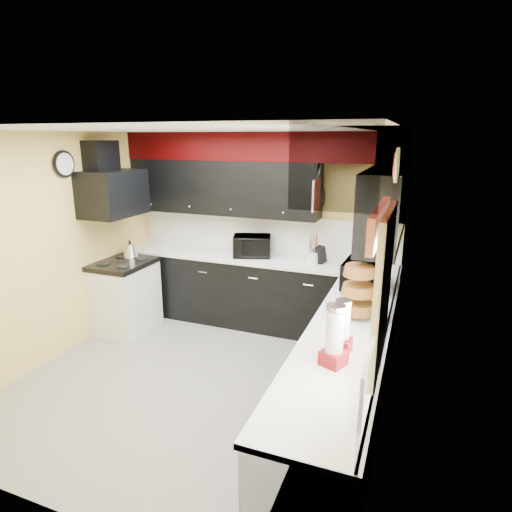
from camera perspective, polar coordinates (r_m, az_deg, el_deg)
The scene contains 35 objects.
ground at distance 4.67m, azimuth -7.19°, elevation -16.02°, with size 3.60×3.60×0.00m, color gray.
wall_back at distance 5.75m, azimuth 0.88°, elevation 3.65°, with size 3.60×0.06×2.50m, color #E0C666.
wall_right at distance 3.67m, azimuth 17.74°, elevation -4.04°, with size 0.06×3.60×2.50m, color #E0C666.
wall_left at distance 5.25m, azimuth -25.28°, elevation 0.98°, with size 0.06×3.60×2.50m, color #E0C666.
ceiling at distance 3.98m, azimuth -8.45°, elevation 16.33°, with size 3.60×3.60×0.06m, color white.
cab_back at distance 5.70m, azimuth -0.20°, elevation -4.83°, with size 3.60×0.60×0.90m, color black.
cab_right at distance 3.77m, azimuth 11.63°, elevation -16.57°, with size 0.60×3.00×0.90m, color black.
counter_back at distance 5.55m, azimuth -0.21°, elevation -0.28°, with size 3.62×0.64×0.04m, color white.
counter_right at distance 3.55m, azimuth 12.05°, elevation -10.11°, with size 0.64×3.02×0.04m, color white.
splash_back at distance 5.75m, azimuth 0.85°, elevation 3.05°, with size 3.60×0.02×0.50m, color white.
splash_right at distance 3.69m, azimuth 17.51°, elevation -4.90°, with size 0.02×3.60×0.50m, color white.
upper_back at distance 5.69m, azimuth -4.50°, elevation 9.10°, with size 2.60×0.35×0.70m, color black.
upper_right at distance 4.43m, azimuth 16.89°, elevation 6.65°, with size 0.35×1.80×0.70m, color black.
soffit_back at distance 5.45m, azimuth 0.25°, elevation 14.40°, with size 3.60×0.36×0.35m, color black.
soffit_right at distance 3.31m, azimuth 15.90°, elevation 13.07°, with size 0.36×3.24×0.35m, color black.
stove at distance 5.81m, azimuth -16.98°, elevation -5.35°, with size 0.60×0.75×0.86m, color white.
cooktop at distance 5.67m, azimuth -17.35°, elevation -0.99°, with size 0.62×0.77×0.06m, color black.
hood at distance 5.52m, azimuth -18.50°, elevation 7.95°, with size 0.50×0.78×0.55m, color black.
hood_duct at distance 5.57m, azimuth -19.94°, elevation 12.24°, with size 0.24×0.40×0.40m, color black.
window at distance 2.73m, azimuth 16.61°, elevation -4.07°, with size 0.03×0.86×0.96m, color white, non-canonical shape.
valance at distance 2.63m, azimuth 16.09°, elevation 4.30°, with size 0.04×0.88×0.20m, color red.
pan_top at distance 5.17m, azimuth 8.64°, elevation 10.55°, with size 0.03×0.22×0.40m, color black, non-canonical shape.
pan_mid at distance 5.07m, azimuth 8.19°, elevation 7.63°, with size 0.03×0.28×0.46m, color black, non-canonical shape.
pan_low at distance 5.32m, azimuth 8.83°, elevation 7.65°, with size 0.03×0.24×0.42m, color black, non-canonical shape.
cut_board at distance 4.94m, azimuth 8.01°, elevation 8.02°, with size 0.03×0.26×0.35m, color white.
baskets at distance 3.77m, azimuth 13.46°, elevation -4.37°, with size 0.27×0.27×0.50m, color brown, non-canonical shape.
clock at distance 5.27m, azimuth -24.23°, elevation 11.12°, with size 0.03×0.30×0.30m, color black, non-canonical shape.
deco_plate at distance 3.13m, azimuth 18.25°, elevation 11.41°, with size 0.03×0.24×0.24m, color white, non-canonical shape.
toaster_oven at distance 5.53m, azimuth -0.54°, elevation 1.34°, with size 0.47×0.39×0.27m, color black.
microwave at distance 4.52m, azimuth 13.87°, elevation -2.36°, with size 0.50×0.34×0.28m, color black.
utensil_crock at distance 5.26m, azimuth 7.60°, elevation -0.27°, with size 0.14×0.14×0.14m, color silver.
knife_block at distance 5.28m, azimuth 8.52°, elevation 0.11°, with size 0.09×0.13×0.21m, color black.
kettle at distance 5.82m, azimuth -16.41°, elevation 0.72°, with size 0.19×0.19×0.17m, color #B5B6BB, non-canonical shape.
dispenser_a at distance 3.15m, azimuth 11.44°, elevation -9.42°, with size 0.13×0.13×0.36m, color #661709, non-canonical shape.
dispenser_b at distance 2.96m, azimuth 10.42°, elevation -10.56°, with size 0.15×0.15×0.41m, color #6C0C00, non-canonical shape.
Camera 1 is at (1.95, -3.47, 2.44)m, focal length 30.00 mm.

